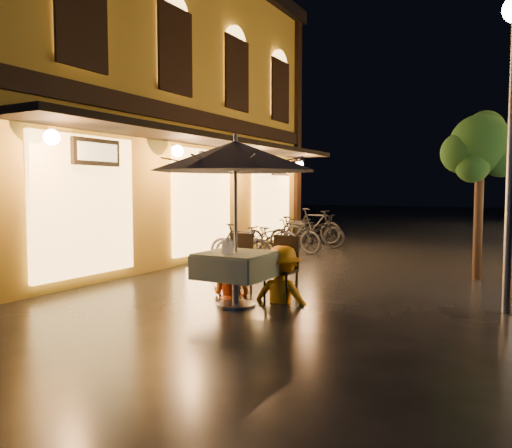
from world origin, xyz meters
The scene contains 17 objects.
ground centered at (0.00, 0.00, 0.00)m, with size 90.00×90.00×0.00m, color black.
west_building centered at (-5.72, 4.00, 3.71)m, with size 5.90×11.40×7.40m.
street_tree centered at (2.41, 4.51, 2.42)m, with size 1.43×1.20×3.15m.
cafe_table centered at (-0.43, 0.51, 0.59)m, with size 0.99×0.99×0.78m.
patio_umbrella centered at (-0.43, 0.51, 2.15)m, with size 2.39×2.39×2.46m.
cafe_chair_left centered at (-0.83, 1.25, 0.54)m, with size 0.42×0.42×0.97m.
cafe_chair_right centered at (-0.03, 1.25, 0.54)m, with size 0.42×0.42×0.97m.
table_lantern centered at (-0.43, 0.29, 0.92)m, with size 0.16×0.16×0.25m.
person_orange centered at (-0.82, 1.03, 0.70)m, with size 0.68×0.53×1.40m, color orange.
person_yellow centered at (0.02, 1.11, 0.82)m, with size 1.06×0.61×1.64m, color #FF9A0F.
bicycle_0 centered at (-2.37, 4.19, 0.40)m, with size 0.53×1.52×0.80m, color black.
bicycle_1 centered at (-2.36, 3.87, 0.46)m, with size 0.43×1.54×0.92m, color black.
bicycle_2 centered at (-2.73, 6.14, 0.46)m, with size 0.61×1.75×0.92m, color black.
bicycle_3 centered at (-2.17, 6.35, 0.48)m, with size 0.45×1.61×0.97m, color black.
bicycle_4 centered at (-2.21, 7.81, 0.48)m, with size 0.64×1.84×0.96m, color black.
bicycle_5 centered at (-2.60, 8.74, 0.55)m, with size 0.52×1.83×1.10m, color black.
bicycle_6 centered at (-2.60, 8.86, 0.46)m, with size 0.60×1.73×0.91m, color black.
Camera 1 is at (3.25, -5.55, 1.68)m, focal length 35.00 mm.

